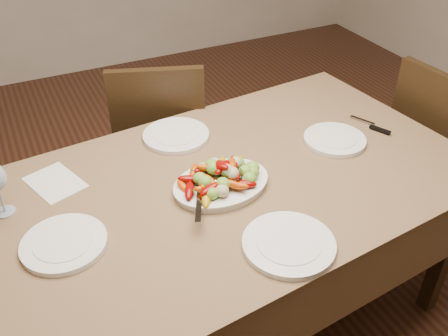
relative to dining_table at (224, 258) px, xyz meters
name	(u,v)px	position (x,y,z in m)	size (l,w,h in m)	color
floor	(283,319)	(0.23, -0.12, -0.38)	(6.00, 6.00, 0.00)	#3A1E11
dining_table	(224,258)	(0.00, 0.00, 0.00)	(1.84, 1.04, 0.76)	brown
chair_far	(161,140)	(0.03, 0.79, 0.10)	(0.42, 0.42, 0.95)	black
chair_right	(446,156)	(1.22, 0.05, 0.10)	(0.42, 0.42, 0.95)	black
serving_platter	(221,185)	(-0.02, -0.03, 0.39)	(0.34, 0.25, 0.02)	white
roasted_vegetables	(221,172)	(-0.02, -0.03, 0.45)	(0.28, 0.19, 0.09)	#720502
serving_spoon	(210,189)	(-0.08, -0.07, 0.43)	(0.28, 0.06, 0.03)	#9EA0A8
plate_left	(64,244)	(-0.58, -0.08, 0.39)	(0.26, 0.26, 0.02)	white
plate_right	(335,140)	(0.51, 0.05, 0.39)	(0.25, 0.25, 0.02)	white
plate_far	(176,136)	(-0.04, 0.35, 0.39)	(0.27, 0.27, 0.02)	white
plate_near	(289,244)	(0.03, -0.38, 0.39)	(0.28, 0.28, 0.02)	white
menu_card	(55,182)	(-0.54, 0.26, 0.38)	(0.15, 0.21, 0.00)	silver
table_knife	(372,126)	(0.72, 0.07, 0.38)	(0.02, 0.20, 0.01)	#9EA0A8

